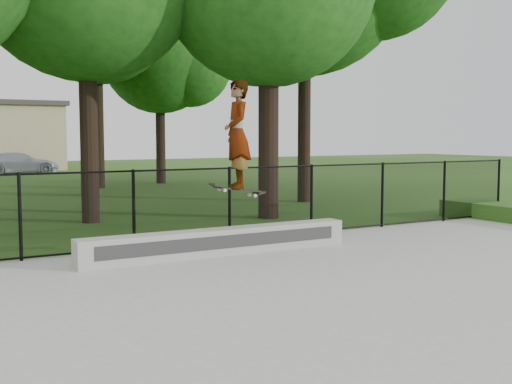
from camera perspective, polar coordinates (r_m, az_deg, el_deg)
ground at (r=8.32m, az=17.40°, el=-10.38°), size 100.00×100.00×0.00m
concrete_slab at (r=8.31m, az=17.40°, el=-10.18°), size 14.00×12.00×0.06m
grind_ledge at (r=11.46m, az=-3.23°, el=-4.43°), size 5.15×0.40×0.47m
car_c at (r=38.83m, az=-20.18°, el=2.43°), size 4.01×2.21×1.20m
skater_airborne at (r=11.14m, az=-1.68°, el=5.04°), size 0.84×0.78×2.03m
chainlink_fence at (r=12.83m, az=-2.36°, el=-1.07°), size 16.06×0.06×1.50m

